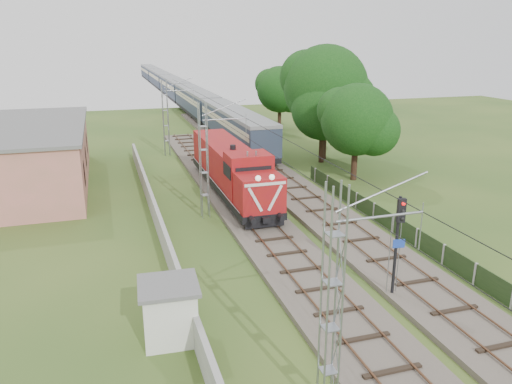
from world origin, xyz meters
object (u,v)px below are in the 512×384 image
object	(u,v)px
coach_rake	(174,87)
relay_hut	(170,311)
signal_post	(399,230)
locomotive	(232,168)

from	to	relation	value
coach_rake	relay_hut	distance (m)	84.58
signal_post	coach_rake	bearing A→B (deg)	88.80
signal_post	relay_hut	bearing A→B (deg)	-179.40
coach_rake	signal_post	distance (m)	83.57
signal_post	relay_hut	size ratio (longest dim) A/B	2.00
locomotive	relay_hut	xyz separation A→B (m)	(-7.40, -18.32, -0.98)
locomotive	signal_post	world-z (taller)	signal_post
locomotive	coach_rake	bearing A→B (deg)	85.62
locomotive	relay_hut	bearing A→B (deg)	-112.00
locomotive	relay_hut	size ratio (longest dim) A/B	6.67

